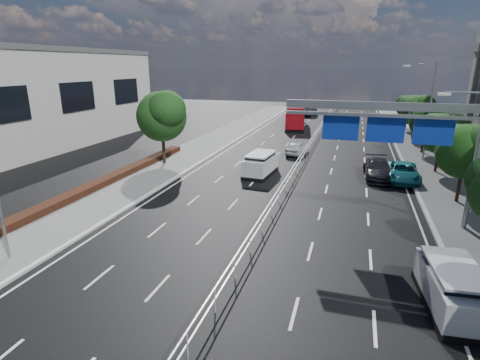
% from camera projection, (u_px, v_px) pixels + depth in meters
% --- Properties ---
extents(ground, '(160.00, 160.00, 0.00)m').
position_uv_depth(ground, '(222.00, 300.00, 14.52)').
color(ground, black).
rests_on(ground, ground).
extents(kerb_near, '(0.25, 140.00, 0.15)m').
position_uv_depth(kerb_near, '(36.00, 264.00, 17.00)').
color(kerb_near, silver).
rests_on(kerb_near, ground).
extents(median_fence, '(0.05, 85.00, 1.02)m').
position_uv_depth(median_fence, '(303.00, 157.00, 34.93)').
color(median_fence, silver).
rests_on(median_fence, ground).
extents(hedge_near, '(1.00, 36.00, 0.44)m').
position_uv_depth(hedge_near, '(43.00, 209.00, 22.68)').
color(hedge_near, black).
rests_on(hedge_near, sidewalk_near).
extents(overhead_gantry, '(10.24, 0.38, 7.45)m').
position_uv_depth(overhead_gantry, '(401.00, 125.00, 20.18)').
color(overhead_gantry, gray).
rests_on(overhead_gantry, ground).
extents(streetlight_far, '(2.78, 2.40, 9.00)m').
position_uv_depth(streetlight_far, '(427.00, 105.00, 33.83)').
color(streetlight_far, gray).
rests_on(streetlight_far, ground).
extents(near_building, '(12.00, 38.00, 10.00)m').
position_uv_depth(near_building, '(2.00, 103.00, 37.84)').
color(near_building, beige).
rests_on(near_building, ground).
extents(near_tree_back, '(4.84, 4.51, 6.69)m').
position_uv_depth(near_tree_back, '(162.00, 114.00, 32.90)').
color(near_tree_back, black).
rests_on(near_tree_back, ground).
extents(far_tree_d, '(3.85, 3.59, 5.34)m').
position_uv_depth(far_tree_d, '(467.00, 148.00, 23.54)').
color(far_tree_d, black).
rests_on(far_tree_d, ground).
extents(far_tree_e, '(3.63, 3.38, 5.13)m').
position_uv_depth(far_tree_e, '(442.00, 131.00, 30.43)').
color(far_tree_e, black).
rests_on(far_tree_e, ground).
extents(far_tree_f, '(3.52, 3.28, 5.02)m').
position_uv_depth(far_tree_f, '(427.00, 120.00, 37.31)').
color(far_tree_f, black).
rests_on(far_tree_f, ground).
extents(far_tree_g, '(3.96, 3.69, 5.45)m').
position_uv_depth(far_tree_g, '(416.00, 109.00, 44.08)').
color(far_tree_g, black).
rests_on(far_tree_g, ground).
extents(far_tree_h, '(3.41, 3.18, 4.91)m').
position_uv_depth(far_tree_h, '(408.00, 105.00, 51.04)').
color(far_tree_h, black).
rests_on(far_tree_h, ground).
extents(white_minivan, '(2.22, 4.41, 1.85)m').
position_uv_depth(white_minivan, '(261.00, 164.00, 30.72)').
color(white_minivan, black).
rests_on(white_minivan, ground).
extents(red_bus, '(3.84, 10.84, 3.17)m').
position_uv_depth(red_bus, '(296.00, 116.00, 54.15)').
color(red_bus, black).
rests_on(red_bus, ground).
extents(near_car_silver, '(2.07, 4.13, 1.35)m').
position_uv_depth(near_car_silver, '(297.00, 148.00, 37.92)').
color(near_car_silver, silver).
rests_on(near_car_silver, ground).
extents(near_car_dark, '(2.39, 5.30, 1.69)m').
position_uv_depth(near_car_dark, '(310.00, 111.00, 66.28)').
color(near_car_dark, black).
rests_on(near_car_dark, ground).
extents(silver_minivan, '(2.14, 4.30, 1.73)m').
position_uv_depth(silver_minivan, '(452.00, 288.00, 13.79)').
color(silver_minivan, black).
rests_on(silver_minivan, ground).
extents(parked_car_teal, '(2.37, 5.06, 1.40)m').
position_uv_depth(parked_car_teal, '(403.00, 172.00, 29.21)').
color(parked_car_teal, '#1A6E76').
rests_on(parked_car_teal, ground).
extents(parked_car_dark, '(2.36, 5.21, 1.48)m').
position_uv_depth(parked_car_dark, '(378.00, 169.00, 29.86)').
color(parked_car_dark, black).
rests_on(parked_car_dark, ground).
extents(pedestrian_a, '(0.63, 0.45, 1.62)m').
position_uv_depth(pedestrian_a, '(475.00, 185.00, 25.29)').
color(pedestrian_a, gray).
rests_on(pedestrian_a, sidewalk_far).
extents(pedestrian_b, '(1.08, 1.08, 1.76)m').
position_uv_depth(pedestrian_b, '(454.00, 152.00, 34.47)').
color(pedestrian_b, gray).
rests_on(pedestrian_b, sidewalk_far).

